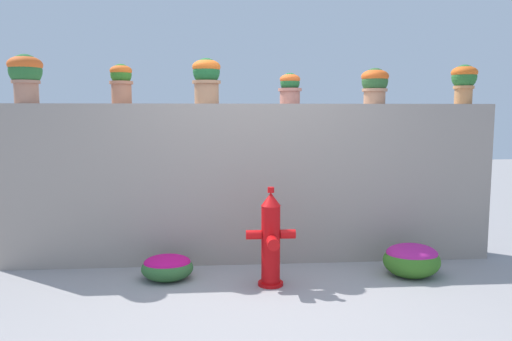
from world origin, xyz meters
name	(u,v)px	position (x,y,z in m)	size (l,w,h in m)	color
ground_plane	(262,304)	(0.00, 0.00, 0.00)	(24.00, 24.00, 0.00)	gray
stone_wall	(251,183)	(0.00, 1.26, 0.83)	(5.10, 0.34, 1.66)	gray
potted_plant_0	(25,73)	(-2.24, 1.25, 1.96)	(0.34, 0.34, 0.49)	#B1785E
potted_plant_1	(121,80)	(-1.32, 1.28, 1.90)	(0.24, 0.24, 0.40)	#B26B4D
potted_plant_2	(206,77)	(-0.46, 1.25, 1.94)	(0.29, 0.29, 0.46)	#AC7753
potted_plant_3	(290,87)	(0.41, 1.29, 1.84)	(0.25, 0.25, 0.32)	#B46C5C
potted_plant_4	(375,83)	(1.31, 1.27, 1.88)	(0.29, 0.29, 0.38)	tan
potted_plant_5	(464,79)	(2.27, 1.23, 1.92)	(0.27, 0.27, 0.42)	#C17E4B
fire_hydrant	(271,241)	(0.12, 0.45, 0.42)	(0.45, 0.35, 0.91)	red
flower_bush_left	(412,259)	(1.51, 0.61, 0.17)	(0.55, 0.49, 0.33)	#356E20
flower_bush_right	(167,266)	(-0.84, 0.70, 0.13)	(0.49, 0.44, 0.24)	#316130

